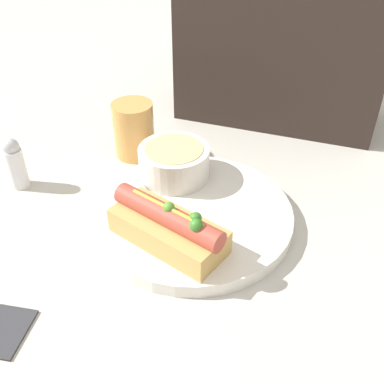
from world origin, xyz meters
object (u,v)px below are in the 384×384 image
(drinking_glass, at_px, (134,130))
(salt_shaker, at_px, (15,163))
(hot_dog, at_px, (168,227))
(soup_bowl, at_px, (174,161))
(spoon, at_px, (144,195))

(drinking_glass, distance_m, salt_shaker, 0.19)
(hot_dog, xyz_separation_m, salt_shaker, (-0.27, 0.06, -0.00))
(hot_dog, bearing_deg, salt_shaker, -173.99)
(hot_dog, height_order, soup_bowl, hot_dog)
(spoon, relative_size, salt_shaker, 1.67)
(spoon, bearing_deg, salt_shaker, 34.78)
(soup_bowl, relative_size, spoon, 0.77)
(spoon, xyz_separation_m, drinking_glass, (-0.08, 0.13, 0.02))
(soup_bowl, relative_size, drinking_glass, 1.14)
(soup_bowl, bearing_deg, spoon, -107.76)
(hot_dog, xyz_separation_m, drinking_glass, (-0.14, 0.21, 0.00))
(hot_dog, bearing_deg, drinking_glass, 143.53)
(spoon, bearing_deg, soup_bowl, -76.59)
(hot_dog, xyz_separation_m, soup_bowl, (-0.05, 0.14, 0.00))
(hot_dog, distance_m, spoon, 0.10)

